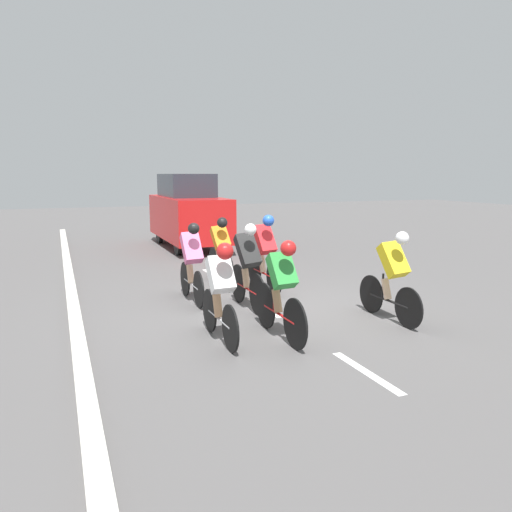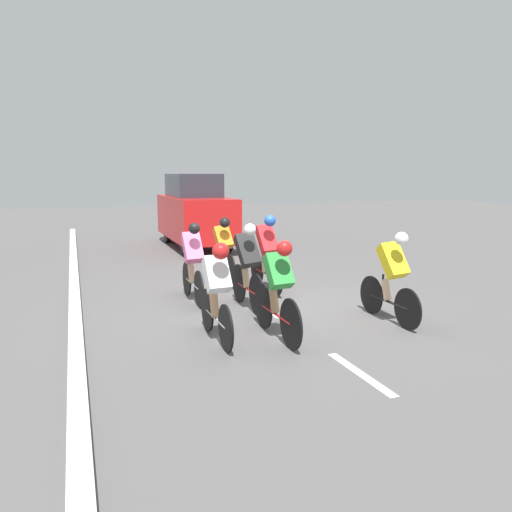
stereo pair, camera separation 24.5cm
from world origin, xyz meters
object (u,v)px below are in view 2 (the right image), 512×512
object	(u,v)px
cyclist_orange	(223,249)
cyclist_white	(217,289)
support_car	(195,211)
cyclist_red	(267,251)
cyclist_black	(248,265)
cyclist_yellow	(392,275)
cyclist_green	(278,288)
cyclist_pink	(193,260)

from	to	relation	value
cyclist_orange	cyclist_white	world-z (taller)	cyclist_orange
support_car	cyclist_red	bearing A→B (deg)	89.25
cyclist_black	cyclist_orange	bearing A→B (deg)	-95.55
cyclist_orange	cyclist_yellow	bearing A→B (deg)	114.17
cyclist_orange	cyclist_white	size ratio (longest dim) A/B	1.07
cyclist_green	cyclist_red	xyz separation A→B (m)	(-0.95, -2.88, 0.06)
cyclist_red	cyclist_pink	bearing A→B (deg)	11.56
cyclist_white	cyclist_black	world-z (taller)	cyclist_black
cyclist_pink	cyclist_green	bearing A→B (deg)	104.33
cyclist_red	cyclist_yellow	bearing A→B (deg)	111.58
cyclist_green	cyclist_black	world-z (taller)	cyclist_black
cyclist_green	support_car	size ratio (longest dim) A/B	0.38
cyclist_white	support_car	world-z (taller)	support_car
cyclist_yellow	cyclist_orange	bearing A→B (deg)	-65.83
cyclist_pink	support_car	size ratio (longest dim) A/B	0.37
cyclist_yellow	support_car	xyz separation A→B (m)	(0.99, -9.40, 0.39)
cyclist_white	support_car	xyz separation A→B (m)	(-1.89, -9.37, 0.39)
cyclist_red	cyclist_black	bearing A→B (deg)	55.27
cyclist_green	cyclist_white	world-z (taller)	cyclist_green
cyclist_green	cyclist_yellow	size ratio (longest dim) A/B	1.07
support_car	cyclist_green	bearing A→B (deg)	83.78
cyclist_pink	cyclist_white	bearing A→B (deg)	85.19
cyclist_orange	cyclist_white	xyz separation A→B (m)	(1.20, 3.73, 0.01)
cyclist_yellow	cyclist_black	xyz separation A→B (m)	(1.90, -1.53, 0.01)
cyclist_red	support_car	size ratio (longest dim) A/B	0.39
cyclist_green	cyclist_black	distance (m)	1.70
cyclist_red	cyclist_white	world-z (taller)	cyclist_red
cyclist_orange	support_car	size ratio (longest dim) A/B	0.38
cyclist_red	cyclist_white	distance (m)	3.25
cyclist_pink	cyclist_white	world-z (taller)	cyclist_pink
cyclist_white	support_car	size ratio (longest dim) A/B	0.36
cyclist_orange	cyclist_pink	size ratio (longest dim) A/B	1.04
cyclist_yellow	cyclist_white	distance (m)	2.88
cyclist_white	cyclist_red	bearing A→B (deg)	-123.78
cyclist_white	cyclist_pink	bearing A→B (deg)	-94.81
cyclist_black	cyclist_pink	bearing A→B (deg)	-47.73
cyclist_white	cyclist_black	distance (m)	1.80
cyclist_orange	cyclist_white	bearing A→B (deg)	72.21
cyclist_orange	cyclist_green	size ratio (longest dim) A/B	0.99
cyclist_green	cyclist_black	size ratio (longest dim) A/B	1.05
cyclist_yellow	cyclist_black	distance (m)	2.44
cyclist_pink	cyclist_red	world-z (taller)	cyclist_red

